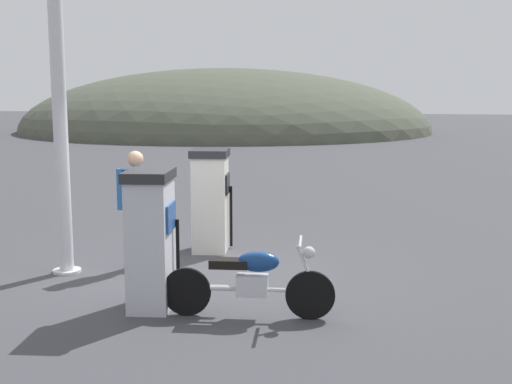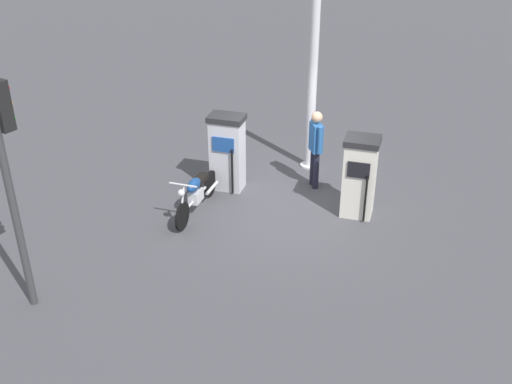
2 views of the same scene
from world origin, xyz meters
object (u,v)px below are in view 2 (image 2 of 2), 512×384
Objects in this scene: motorcycle_near_pump at (196,192)px; attendant_person at (316,144)px; fuel_pump_far at (360,176)px; roadside_traffic_light at (8,160)px; canopy_support_pole at (313,81)px; fuel_pump_near at (227,152)px.

motorcycle_near_pump is 2.78m from attendant_person.
fuel_pump_far is 6.44m from roadside_traffic_light.
canopy_support_pole reaches higher than motorcycle_near_pump.
roadside_traffic_light reaches higher than fuel_pump_near.
motorcycle_near_pump is at bearing 163.89° from roadside_traffic_light.
canopy_support_pole is at bearing -137.12° from fuel_pump_far.
canopy_support_pole reaches higher than fuel_pump_far.
attendant_person is 0.40× the size of canopy_support_pole.
attendant_person is (-0.81, -1.18, 0.16)m from fuel_pump_far.
roadside_traffic_light is (3.52, -1.02, 2.04)m from motorcycle_near_pump.
fuel_pump_near is at bearing -36.27° from canopy_support_pole.
roadside_traffic_light is at bearing -40.07° from fuel_pump_far.
motorcycle_near_pump is 3.64m from canopy_support_pole.
fuel_pump_far is 0.96× the size of attendant_person.
attendant_person is at bearing 24.90° from canopy_support_pole.
canopy_support_pole reaches higher than attendant_person.
attendant_person is 1.48m from canopy_support_pole.
fuel_pump_near is 0.84× the size of motorcycle_near_pump.
roadside_traffic_light reaches higher than attendant_person.
fuel_pump_far is at bearing 139.93° from roadside_traffic_light.
fuel_pump_far is 0.83× the size of motorcycle_near_pump.
fuel_pump_near is 0.97× the size of attendant_person.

